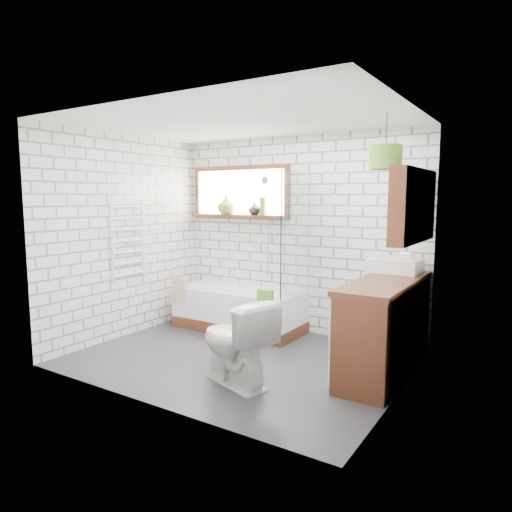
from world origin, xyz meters
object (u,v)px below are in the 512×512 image
Objects in this scene: basin at (396,265)px; toilet at (235,341)px; bathtub at (239,309)px; vanity at (386,326)px; pendant at (386,157)px.

basin is 0.62× the size of toilet.
bathtub is 2.14m from basin.
toilet is at bearing -136.34° from vanity.
pendant is (2.04, -0.55, 1.83)m from bathtub.
pendant is at bearing -15.02° from bathtub.
toilet is 2.21m from pendant.
pendant is at bearing -87.16° from basin.
basin is at bearing 92.84° from pendant.
vanity is at bearing -12.42° from bathtub.
pendant is (1.06, 0.95, 1.69)m from toilet.
basin is 1.24m from pendant.
pendant reaches higher than vanity.
basin is 1.94m from toilet.
pendant reaches higher than basin.
vanity is 1.63m from pendant.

